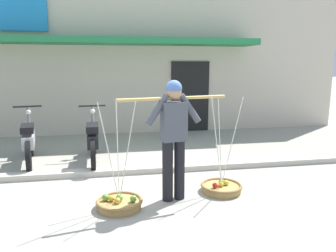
% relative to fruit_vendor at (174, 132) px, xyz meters
% --- Properties ---
extents(ground_plane, '(90.00, 90.00, 0.00)m').
position_rel_fruit_vendor_xyz_m(ground_plane, '(-0.54, 0.55, -0.98)').
color(ground_plane, '#9E998C').
extents(sidewalk_curb, '(20.00, 0.24, 0.10)m').
position_rel_fruit_vendor_xyz_m(sidewalk_curb, '(-0.54, 1.25, -0.93)').
color(sidewalk_curb, '#BAB4A5').
rests_on(sidewalk_curb, ground).
extents(fruit_vendor, '(1.55, 0.34, 1.70)m').
position_rel_fruit_vendor_xyz_m(fruit_vendor, '(0.00, 0.00, 0.00)').
color(fruit_vendor, black).
rests_on(fruit_vendor, ground).
extents(fruit_basket_left_side, '(0.63, 0.63, 1.45)m').
position_rel_fruit_vendor_xyz_m(fruit_basket_left_side, '(0.77, 0.15, -0.90)').
color(fruit_basket_left_side, '#B2894C').
rests_on(fruit_basket_left_side, ground).
extents(fruit_basket_right_side, '(0.63, 0.63, 1.45)m').
position_rel_fruit_vendor_xyz_m(fruit_basket_right_side, '(-0.77, -0.15, -0.90)').
color(fruit_basket_right_side, '#B2894C').
rests_on(fruit_basket_right_side, ground).
extents(motorcycle_second_in_row, '(0.57, 1.80, 1.09)m').
position_rel_fruit_vendor_xyz_m(motorcycle_second_in_row, '(-2.41, 2.15, -0.52)').
color(motorcycle_second_in_row, black).
rests_on(motorcycle_second_in_row, ground).
extents(motorcycle_third_in_row, '(0.54, 1.82, 1.09)m').
position_rel_fruit_vendor_xyz_m(motorcycle_third_in_row, '(-1.20, 2.02, -0.52)').
color(motorcycle_third_in_row, black).
rests_on(motorcycle_third_in_row, ground).
extents(storefront_building, '(13.00, 6.00, 4.20)m').
position_rel_fruit_vendor_xyz_m(storefront_building, '(-0.53, 7.26, 1.12)').
color(storefront_building, beige).
rests_on(storefront_building, ground).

